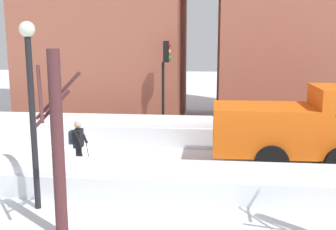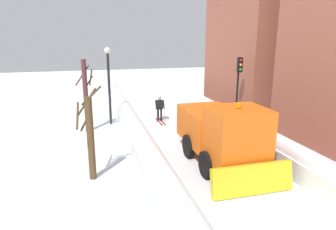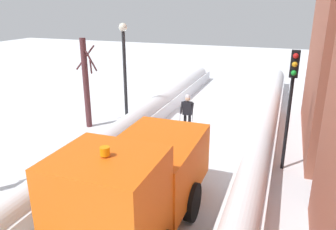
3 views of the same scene
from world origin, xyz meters
TOP-DOWN VIEW (x-y plane):
  - ground_plane at (0.00, 10.00)m, footprint 80.00×80.00m
  - snowbank_left at (-2.86, 10.00)m, footprint 1.10×36.00m
  - snowbank_right at (2.86, 10.00)m, footprint 1.10×36.00m
  - plow_truck at (-0.28, 11.03)m, footprint 3.20×5.98m
  - skier at (0.70, 3.40)m, footprint 0.62×1.80m
  - traffic_light_pole at (-3.72, 5.93)m, footprint 0.28×0.42m
  - street_lamp at (3.97, 3.30)m, footprint 0.40×0.40m
  - bare_tree_near at (5.43, 4.50)m, footprint 1.05×1.06m

SIDE VIEW (x-z plane):
  - ground_plane at x=0.00m, z-range 0.00..0.00m
  - snowbank_right at x=2.86m, z-range -0.05..1.07m
  - snowbank_left at x=-2.86m, z-range -0.03..1.28m
  - skier at x=0.70m, z-range 0.10..1.91m
  - plow_truck at x=-0.28m, z-range -0.08..3.04m
  - bare_tree_near at x=5.43m, z-range 0.07..4.39m
  - traffic_light_pole at x=-3.72m, z-range 0.88..5.24m
  - street_lamp at x=3.97m, z-range 0.68..5.63m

